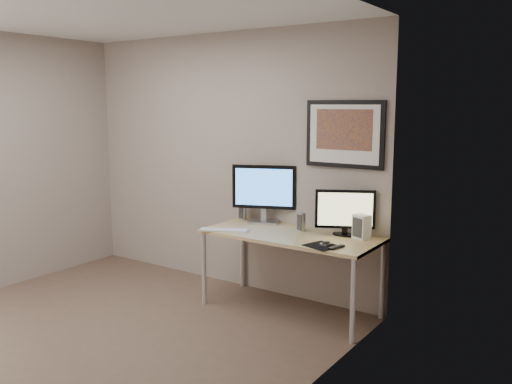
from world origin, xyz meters
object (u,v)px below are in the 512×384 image
speaker_left (243,211)px  monitor_large (264,191)px  monitor_tv (345,211)px  fan_unit (362,227)px  framed_art (344,134)px  speaker_right (302,222)px  desk (290,241)px  keyboard (224,230)px

speaker_left → monitor_large: bearing=-2.4°
monitor_tv → fan_unit: bearing=-33.0°
monitor_large → speaker_left: monitor_large is taller
framed_art → speaker_right: (-0.32, -0.18, -0.81)m
speaker_left → speaker_right: speaker_left is taller
framed_art → monitor_tv: framed_art is taller
monitor_tv → speaker_left: (-1.14, 0.05, -0.13)m
desk → monitor_large: monitor_large is taller
speaker_left → framed_art: bearing=5.4°
monitor_tv → desk: bearing=178.1°
desk → keyboard: size_ratio=3.50×
framed_art → monitor_tv: 0.69m
framed_art → speaker_left: bearing=-175.8°
monitor_tv → speaker_right: 0.43m
keyboard → fan_unit: bearing=-4.3°
desk → monitor_tv: 0.56m
speaker_left → keyboard: size_ratio=0.39×
speaker_left → speaker_right: bearing=-6.8°
framed_art → speaker_left: 1.33m
monitor_large → fan_unit: size_ratio=2.81×
speaker_left → speaker_right: 0.75m
desk → monitor_large: 0.63m
speaker_left → keyboard: 0.53m
desk → monitor_large: (-0.44, 0.24, 0.38)m
monitor_tv → speaker_right: (-0.40, -0.05, -0.14)m
monitor_tv → speaker_left: 1.15m
keyboard → fan_unit: (1.16, 0.44, 0.10)m
keyboard → speaker_left: bearing=81.2°
desk → framed_art: size_ratio=2.13×
monitor_tv → speaker_right: size_ratio=2.83×
framed_art → monitor_tv: bearing=-56.5°
monitor_large → framed_art: bearing=-15.1°
monitor_large → fan_unit: monitor_large is taller
speaker_right → fan_unit: 0.57m
speaker_right → desk: bearing=-89.3°
monitor_large → monitor_tv: monitor_large is taller
monitor_large → monitor_tv: bearing=-24.0°
monitor_tv → fan_unit: monitor_tv is taller
framed_art → keyboard: bearing=-147.5°
speaker_right → monitor_tv: bearing=20.3°
desk → speaker_right: size_ratio=9.40×
monitor_large → speaker_right: bearing=-32.3°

